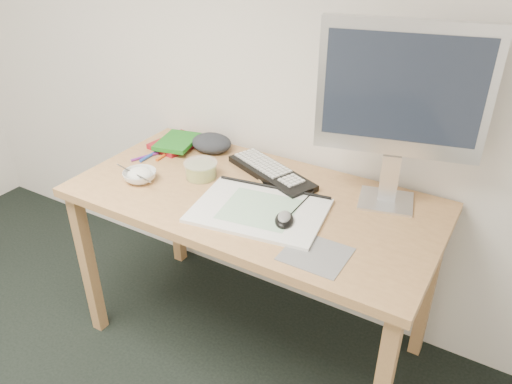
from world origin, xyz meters
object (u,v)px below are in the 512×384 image
Objects in this scene: rice_bowl at (140,176)px; desk at (253,214)px; monitor at (402,96)px; keyboard at (271,173)px; sketchpad at (259,210)px.

desk is at bearing 15.87° from rice_bowl.
keyboard is at bearing 170.69° from monitor.
desk is 3.32× the size of keyboard.
sketchpad is 0.71× the size of monitor.
rice_bowl is (-0.53, -0.04, 0.01)m from sketchpad.
rice_bowl is at bearing -164.13° from desk.
rice_bowl is (-0.90, -0.34, -0.39)m from monitor.
sketchpad is 1.10× the size of keyboard.
monitor is 1.03m from rice_bowl.
keyboard is (-0.02, 0.18, 0.09)m from desk.
desk is 0.70m from monitor.
keyboard is 0.64× the size of monitor.
rice_bowl reaches higher than desk.
monitor is (0.37, 0.30, 0.40)m from sketchpad.
monitor is at bearing 25.40° from desk.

